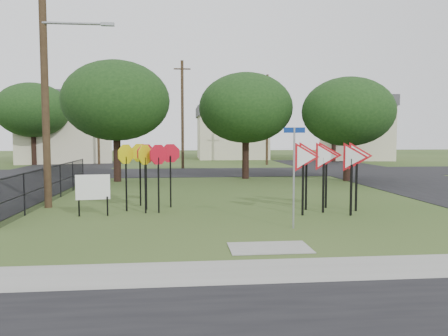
# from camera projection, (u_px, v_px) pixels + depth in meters

# --- Properties ---
(ground) EXTENTS (140.00, 140.00, 0.00)m
(ground) POSITION_uv_depth(u_px,v_px,m) (253.00, 228.00, 13.18)
(ground) COLOR #314A1B
(sidewalk) EXTENTS (30.00, 1.60, 0.02)m
(sidewalk) POSITION_uv_depth(u_px,v_px,m) (287.00, 270.00, 9.01)
(sidewalk) COLOR gray
(sidewalk) RESTS_ON ground
(planting_strip) EXTENTS (30.00, 0.80, 0.02)m
(planting_strip) POSITION_uv_depth(u_px,v_px,m) (303.00, 291.00, 7.82)
(planting_strip) COLOR #314A1B
(planting_strip) RESTS_ON ground
(street_right) EXTENTS (8.00, 50.00, 0.02)m
(street_right) POSITION_uv_depth(u_px,v_px,m) (436.00, 185.00, 24.29)
(street_right) COLOR black
(street_right) RESTS_ON ground
(street_far) EXTENTS (60.00, 8.00, 0.02)m
(street_far) POSITION_uv_depth(u_px,v_px,m) (210.00, 172.00, 33.02)
(street_far) COLOR black
(street_far) RESTS_ON ground
(curb_pad) EXTENTS (2.00, 1.20, 0.02)m
(curb_pad) POSITION_uv_depth(u_px,v_px,m) (270.00, 248.00, 10.80)
(curb_pad) COLOR gray
(curb_pad) RESTS_ON ground
(street_name_sign) EXTENTS (0.61, 0.16, 3.03)m
(street_name_sign) POSITION_uv_depth(u_px,v_px,m) (294.00, 171.00, 13.00)
(street_name_sign) COLOR #95989D
(street_name_sign) RESTS_ON ground
(stop_sign_cluster) EXTENTS (2.25, 2.10, 2.49)m
(stop_sign_cluster) POSITION_uv_depth(u_px,v_px,m) (148.00, 161.00, 16.27)
(stop_sign_cluster) COLOR black
(stop_sign_cluster) RESTS_ON ground
(yield_sign_cluster) EXTENTS (3.36, 2.14, 2.62)m
(yield_sign_cluster) POSITION_uv_depth(u_px,v_px,m) (328.00, 160.00, 15.80)
(yield_sign_cluster) COLOR black
(yield_sign_cluster) RESTS_ON ground
(info_board) EXTENTS (1.15, 0.17, 1.44)m
(info_board) POSITION_uv_depth(u_px,v_px,m) (93.00, 189.00, 15.05)
(info_board) COLOR black
(info_board) RESTS_ON ground
(utility_pole_main) EXTENTS (3.55, 0.33, 10.00)m
(utility_pole_main) POSITION_uv_depth(u_px,v_px,m) (46.00, 72.00, 16.54)
(utility_pole_main) COLOR #43311F
(utility_pole_main) RESTS_ON ground
(far_pole_a) EXTENTS (1.40, 0.24, 9.00)m
(far_pole_a) POSITION_uv_depth(u_px,v_px,m) (182.00, 114.00, 36.45)
(far_pole_a) COLOR #43311F
(far_pole_a) RESTS_ON ground
(far_pole_b) EXTENTS (1.40, 0.24, 8.50)m
(far_pole_b) POSITION_uv_depth(u_px,v_px,m) (267.00, 119.00, 41.23)
(far_pole_b) COLOR #43311F
(far_pole_b) RESTS_ON ground
(far_pole_c) EXTENTS (1.40, 0.24, 9.00)m
(far_pole_c) POSITION_uv_depth(u_px,v_px,m) (98.00, 116.00, 41.62)
(far_pole_c) COLOR #43311F
(far_pole_c) RESTS_ON ground
(fence_run) EXTENTS (0.05, 11.55, 1.50)m
(fence_run) POSITION_uv_depth(u_px,v_px,m) (53.00, 183.00, 18.57)
(fence_run) COLOR black
(fence_run) RESTS_ON ground
(house_left) EXTENTS (10.58, 8.88, 7.20)m
(house_left) POSITION_uv_depth(u_px,v_px,m) (66.00, 127.00, 45.26)
(house_left) COLOR beige
(house_left) RESTS_ON ground
(house_mid) EXTENTS (8.40, 8.40, 6.20)m
(house_mid) POSITION_uv_depth(u_px,v_px,m) (231.00, 132.00, 53.03)
(house_mid) COLOR beige
(house_mid) RESTS_ON ground
(house_right) EXTENTS (8.30, 8.30, 7.20)m
(house_right) POSITION_uv_depth(u_px,v_px,m) (356.00, 128.00, 50.41)
(house_right) COLOR beige
(house_right) RESTS_ON ground
(tree_near_left) EXTENTS (6.40, 6.40, 7.27)m
(tree_near_left) POSITION_uv_depth(u_px,v_px,m) (116.00, 101.00, 26.11)
(tree_near_left) COLOR black
(tree_near_left) RESTS_ON ground
(tree_near_mid) EXTENTS (6.00, 6.00, 6.80)m
(tree_near_mid) POSITION_uv_depth(u_px,v_px,m) (246.00, 108.00, 27.92)
(tree_near_mid) COLOR black
(tree_near_mid) RESTS_ON ground
(tree_near_right) EXTENTS (5.60, 5.60, 6.33)m
(tree_near_right) POSITION_uv_depth(u_px,v_px,m) (348.00, 112.00, 26.55)
(tree_near_right) COLOR black
(tree_near_right) RESTS_ON ground
(tree_far_left) EXTENTS (6.80, 6.80, 7.73)m
(tree_far_left) POSITION_uv_depth(u_px,v_px,m) (33.00, 110.00, 40.98)
(tree_far_left) COLOR black
(tree_far_left) RESTS_ON ground
(tree_far_right) EXTENTS (6.00, 6.00, 6.80)m
(tree_far_right) POSITION_uv_depth(u_px,v_px,m) (334.00, 119.00, 45.98)
(tree_far_right) COLOR black
(tree_far_right) RESTS_ON ground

